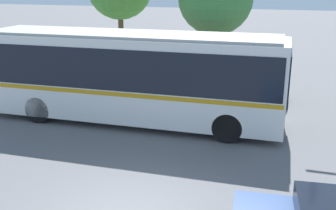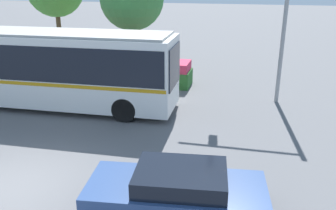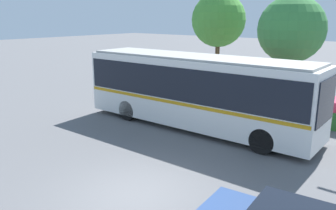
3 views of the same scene
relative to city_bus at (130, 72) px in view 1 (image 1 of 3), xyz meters
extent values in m
cube|color=silver|center=(-0.01, 0.00, -0.15)|extent=(11.29, 2.80, 2.99)
cube|color=black|center=(-0.01, 0.00, 0.32)|extent=(11.07, 2.84, 1.43)
cube|color=#C68C14|center=(-0.01, 0.00, -0.51)|extent=(11.18, 2.83, 0.14)
cube|color=black|center=(5.63, 0.13, 0.21)|extent=(0.11, 2.17, 1.67)
cube|color=#9D9D99|center=(-0.01, 0.00, 1.39)|extent=(10.84, 2.59, 0.10)
cylinder|color=black|center=(3.78, 1.21, -1.40)|extent=(1.01, 0.32, 1.00)
cylinder|color=black|center=(3.83, -1.04, -1.40)|extent=(1.01, 0.32, 1.00)
cylinder|color=black|center=(-3.30, 1.05, -1.40)|extent=(1.01, 0.32, 1.00)
cylinder|color=black|center=(-3.24, -1.20, -1.40)|extent=(1.01, 0.32, 1.00)
cube|color=#286028|center=(1.70, 4.30, -1.48)|extent=(7.82, 1.59, 0.83)
cube|color=#CC3351|center=(1.70, 4.30, -0.84)|extent=(7.66, 1.51, 0.46)
cylinder|color=brown|center=(-4.00, 8.28, -0.16)|extent=(0.31, 0.31, 3.47)
cylinder|color=brown|center=(1.93, 6.03, -0.36)|extent=(0.34, 0.34, 3.07)
camera|label=1|loc=(5.72, -13.56, 3.26)|focal=43.36mm
camera|label=2|loc=(8.52, -13.60, 3.64)|focal=38.13mm
camera|label=3|loc=(8.95, -12.79, 3.17)|focal=37.16mm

